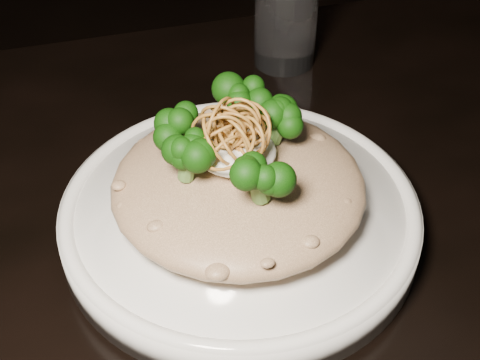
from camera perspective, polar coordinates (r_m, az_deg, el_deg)
name	(u,v)px	position (r m, az deg, el deg)	size (l,w,h in m)	color
table	(274,321)	(0.60, 2.94, -11.92)	(1.10, 0.80, 0.75)	black
plate	(240,217)	(0.55, 0.00, -3.17)	(0.29, 0.29, 0.03)	white
risotto	(238,185)	(0.52, -0.14, -0.39)	(0.20, 0.20, 0.04)	brown
broccoli	(238,134)	(0.50, -0.14, 3.97)	(0.13, 0.13, 0.05)	black
cheese	(236,151)	(0.50, -0.32, 2.48)	(0.06, 0.06, 0.02)	white
shallots	(233,124)	(0.48, -0.63, 4.79)	(0.06, 0.06, 0.04)	brown
drinking_glass	(286,14)	(0.75, 3.95, 13.98)	(0.07, 0.07, 0.12)	silver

